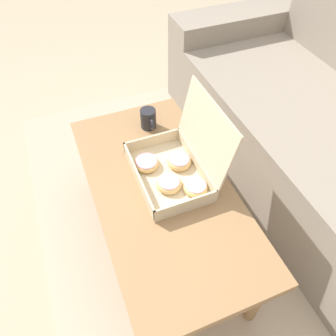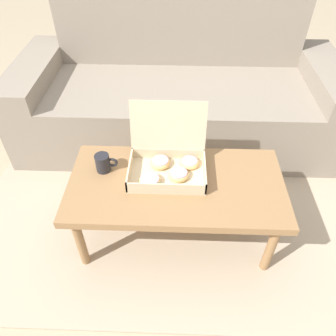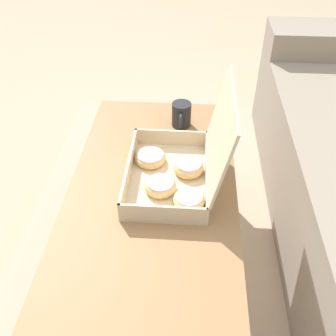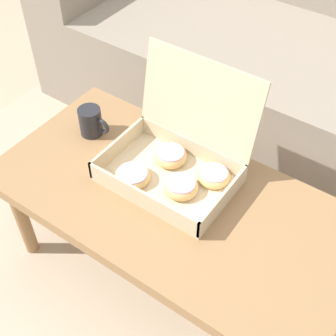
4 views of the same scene
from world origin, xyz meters
name	(u,v)px [view 3 (image 3 of 4)]	position (x,y,z in m)	size (l,w,h in m)	color
ground_plane	(184,270)	(0.00, 0.00, 0.00)	(12.00, 12.00, 0.00)	tan
area_rug	(266,274)	(0.00, 0.30, 0.01)	(2.29, 1.90, 0.01)	tan
coffee_table	(153,199)	(0.00, -0.11, 0.36)	(1.03, 0.52, 0.40)	#997047
pastry_box	(179,168)	(-0.04, -0.03, 0.46)	(0.37, 0.30, 0.31)	beige
coffee_mug	(182,115)	(-0.35, -0.03, 0.45)	(0.11, 0.07, 0.09)	#232328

